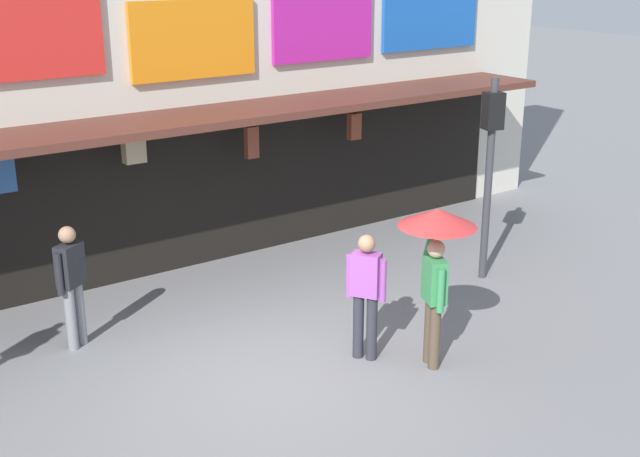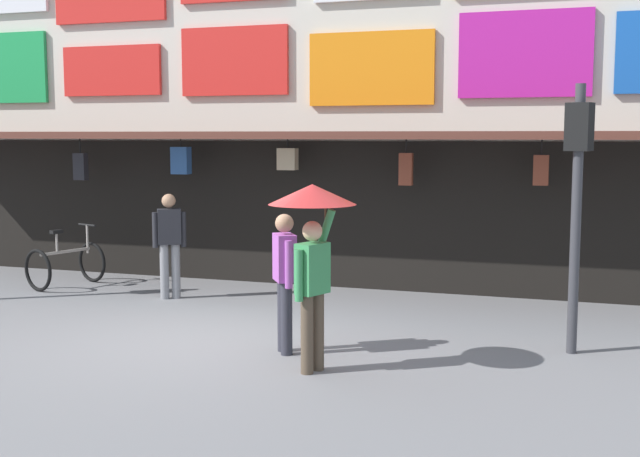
% 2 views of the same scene
% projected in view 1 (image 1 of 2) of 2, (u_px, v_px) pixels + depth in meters
% --- Properties ---
extents(ground_plane, '(80.00, 80.00, 0.00)m').
position_uv_depth(ground_plane, '(267.00, 377.00, 10.27)').
color(ground_plane, slate).
extents(shopfront, '(18.00, 2.60, 8.00)m').
position_uv_depth(shopfront, '(101.00, 22.00, 12.52)').
color(shopfront, beige).
rests_on(shopfront, ground).
extents(traffic_light_far, '(0.34, 0.36, 3.20)m').
position_uv_depth(traffic_light_far, '(490.00, 147.00, 12.72)').
color(traffic_light_far, '#38383D').
rests_on(traffic_light_far, ground).
extents(pedestrian_with_umbrella, '(0.96, 0.96, 2.08)m').
position_uv_depth(pedestrian_with_umbrella, '(436.00, 243.00, 10.06)').
color(pedestrian_with_umbrella, brown).
rests_on(pedestrian_with_umbrella, ground).
extents(pedestrian_in_yellow, '(0.46, 0.38, 1.68)m').
position_uv_depth(pedestrian_in_yellow, '(72.00, 280.00, 10.78)').
color(pedestrian_in_yellow, gray).
rests_on(pedestrian_in_yellow, ground).
extents(pedestrian_in_blue, '(0.38, 0.46, 1.68)m').
position_uv_depth(pedestrian_in_blue, '(366.00, 290.00, 10.46)').
color(pedestrian_in_blue, '#2D2D38').
rests_on(pedestrian_in_blue, ground).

